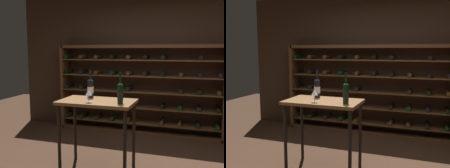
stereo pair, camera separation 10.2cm
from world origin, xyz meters
The scene contains 6 objects.
back_wall centered at (0.00, 2.19, 1.35)m, with size 5.56×0.10×2.70m, color #3D2B1E.
wine_rack centered at (-0.22, 1.98, 0.85)m, with size 3.16×0.32×1.71m.
tasting_table centered at (-0.38, 0.24, 0.82)m, with size 0.98×0.57×0.95m.
wine_bottle_amber_reserve centered at (-0.55, 0.40, 1.09)m, with size 0.09×0.09×0.38m.
wine_bottle_black_capsule centered at (-0.04, 0.11, 1.09)m, with size 0.07×0.07×0.38m.
wine_glass_stemmed_left centered at (-0.43, 0.07, 1.08)m, with size 0.08×0.08×0.17m.
Camera 2 is at (0.94, -2.88, 1.60)m, focal length 42.17 mm.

